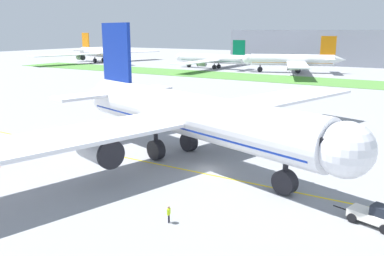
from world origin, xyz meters
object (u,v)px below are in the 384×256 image
at_px(pushback_tug, 375,216).
at_px(service_truck_fuel_bowser, 141,91).
at_px(airliner_foreground, 185,115).
at_px(ground_crew_wingwalker_port, 169,213).
at_px(parked_airliner_far_right, 293,60).
at_px(parked_airliner_far_left, 101,53).
at_px(parked_airliner_far_centre, 213,59).

relative_size(pushback_tug, service_truck_fuel_bowser, 1.02).
xyz_separation_m(airliner_foreground, ground_crew_wingwalker_port, (8.90, -17.25, -5.43)).
xyz_separation_m(airliner_foreground, parked_airliner_far_right, (-23.48, 125.82, -1.17)).
distance_m(airliner_foreground, parked_airliner_far_left, 182.07).
xyz_separation_m(pushback_tug, parked_airliner_far_left, (-158.70, 132.17, 4.62)).
bearing_deg(parked_airliner_far_left, pushback_tug, -39.79).
distance_m(airliner_foreground, parked_airliner_far_centre, 139.43).
distance_m(airliner_foreground, parked_airliner_far_right, 128.00).
bearing_deg(parked_airliner_far_centre, ground_crew_wingwalker_port, -63.48).
relative_size(pushback_tug, parked_airliner_far_left, 0.08).
xyz_separation_m(pushback_tug, service_truck_fuel_bowser, (-66.29, 49.82, 0.48)).
bearing_deg(parked_airliner_far_centre, airliner_foreground, -63.59).
bearing_deg(airliner_foreground, parked_airliner_far_left, 136.93).
height_order(pushback_tug, ground_crew_wingwalker_port, pushback_tug).
bearing_deg(ground_crew_wingwalker_port, parked_airliner_far_left, 135.07).
bearing_deg(ground_crew_wingwalker_port, pushback_tug, 29.25).
relative_size(service_truck_fuel_bowser, parked_airliner_far_left, 0.08).
bearing_deg(parked_airliner_far_centre, parked_airliner_far_left, -179.57).
xyz_separation_m(pushback_tug, parked_airliner_far_right, (-49.17, 133.66, 4.30)).
relative_size(airliner_foreground, parked_airliner_far_right, 1.22).
height_order(airliner_foreground, parked_airliner_far_left, airliner_foreground).
distance_m(pushback_tug, service_truck_fuel_bowser, 82.93).
xyz_separation_m(pushback_tug, parked_airliner_far_centre, (-87.70, 132.71, 3.63)).
relative_size(parked_airliner_far_left, parked_airliner_far_centre, 1.22).
bearing_deg(pushback_tug, parked_airliner_far_centre, 123.46).
height_order(airliner_foreground, service_truck_fuel_bowser, airliner_foreground).
height_order(service_truck_fuel_bowser, parked_airliner_far_centre, parked_airliner_far_centre).
relative_size(ground_crew_wingwalker_port, service_truck_fuel_bowser, 0.28).
distance_m(ground_crew_wingwalker_port, parked_airliner_far_right, 146.74).
xyz_separation_m(parked_airliner_far_centre, parked_airliner_far_right, (38.53, 0.95, 0.67)).
distance_m(pushback_tug, parked_airliner_far_centre, 159.11).
relative_size(airliner_foreground, parked_airliner_far_centre, 1.26).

